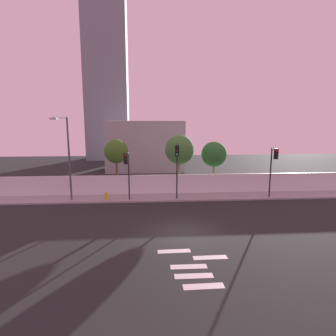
% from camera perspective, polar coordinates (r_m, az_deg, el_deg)
% --- Properties ---
extents(ground_plane, '(80.00, 80.00, 0.00)m').
position_cam_1_polar(ground_plane, '(18.45, 3.00, -13.00)').
color(ground_plane, black).
extents(sidewalk, '(36.00, 2.40, 0.15)m').
position_cam_1_polar(sidewalk, '(26.15, 0.79, -5.93)').
color(sidewalk, gray).
rests_on(sidewalk, ground).
extents(perimeter_wall, '(36.00, 0.18, 1.80)m').
position_cam_1_polar(perimeter_wall, '(27.15, 0.56, -3.22)').
color(perimeter_wall, silver).
rests_on(perimeter_wall, sidewalk).
extents(crosswalk_marking, '(3.63, 3.87, 0.01)m').
position_cam_1_polar(crosswalk_marking, '(14.79, 5.16, -19.08)').
color(crosswalk_marking, silver).
rests_on(crosswalk_marking, ground).
extents(traffic_light_left, '(0.36, 1.40, 4.54)m').
position_cam_1_polar(traffic_light_left, '(26.46, 20.43, 1.16)').
color(traffic_light_left, black).
rests_on(traffic_light_left, sidewalk).
extents(traffic_light_center, '(0.39, 1.23, 4.22)m').
position_cam_1_polar(traffic_light_center, '(24.26, -8.20, 0.41)').
color(traffic_light_center, black).
rests_on(traffic_light_center, sidewalk).
extents(traffic_light_right, '(0.37, 1.59, 4.89)m').
position_cam_1_polar(traffic_light_right, '(24.10, 1.82, 1.57)').
color(traffic_light_right, black).
rests_on(traffic_light_right, sidewalk).
extents(street_lamp_curbside, '(0.93, 2.04, 7.19)m').
position_cam_1_polar(street_lamp_curbside, '(25.47, -19.60, 2.98)').
color(street_lamp_curbside, '#4C4C51').
rests_on(street_lamp_curbside, sidewalk).
extents(fire_hydrant, '(0.44, 0.26, 0.72)m').
position_cam_1_polar(fire_hydrant, '(25.58, -12.31, -5.44)').
color(fire_hydrant, gold).
rests_on(fire_hydrant, sidewalk).
extents(roadside_tree_leftmost, '(2.34, 2.34, 5.26)m').
position_cam_1_polar(roadside_tree_leftmost, '(27.99, -10.36, 3.27)').
color(roadside_tree_leftmost, brown).
rests_on(roadside_tree_leftmost, ground).
extents(roadside_tree_midleft, '(2.87, 2.87, 5.65)m').
position_cam_1_polar(roadside_tree_midleft, '(27.98, 2.32, 3.69)').
color(roadside_tree_midleft, brown).
rests_on(roadside_tree_midleft, ground).
extents(roadside_tree_midright, '(2.51, 2.51, 4.98)m').
position_cam_1_polar(roadside_tree_midright, '(28.62, 9.22, 2.73)').
color(roadside_tree_midright, brown).
rests_on(roadside_tree_midright, ground).
extents(low_building_distant, '(10.67, 6.00, 6.96)m').
position_cam_1_polar(low_building_distant, '(40.54, -4.57, 4.51)').
color(low_building_distant, gray).
rests_on(low_building_distant, ground).
extents(tower_on_skyline, '(7.33, 5.00, 30.38)m').
position_cam_1_polar(tower_on_skyline, '(53.47, -12.30, 18.16)').
color(tower_on_skyline, slate).
rests_on(tower_on_skyline, ground).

